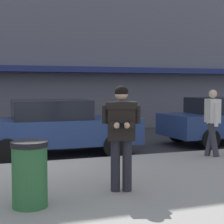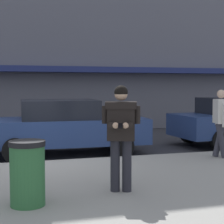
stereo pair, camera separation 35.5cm
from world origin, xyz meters
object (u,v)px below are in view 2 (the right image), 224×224
object	(u,v)px
parked_sedan_mid	(64,127)
trash_bin	(27,173)
man_texting_on_phone	(121,127)
pedestrian_in_light_coat	(221,119)

from	to	relation	value
parked_sedan_mid	trash_bin	distance (m)	4.91
parked_sedan_mid	man_texting_on_phone	bearing A→B (deg)	-86.56
parked_sedan_mid	man_texting_on_phone	distance (m)	4.45
pedestrian_in_light_coat	trash_bin	bearing A→B (deg)	-152.77
parked_sedan_mid	trash_bin	bearing A→B (deg)	-105.39
pedestrian_in_light_coat	trash_bin	distance (m)	5.50
parked_sedan_mid	trash_bin	world-z (taller)	parked_sedan_mid
parked_sedan_mid	man_texting_on_phone	world-z (taller)	man_texting_on_phone
parked_sedan_mid	pedestrian_in_light_coat	world-z (taller)	pedestrian_in_light_coat
man_texting_on_phone	pedestrian_in_light_coat	size ratio (longest dim) A/B	1.06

